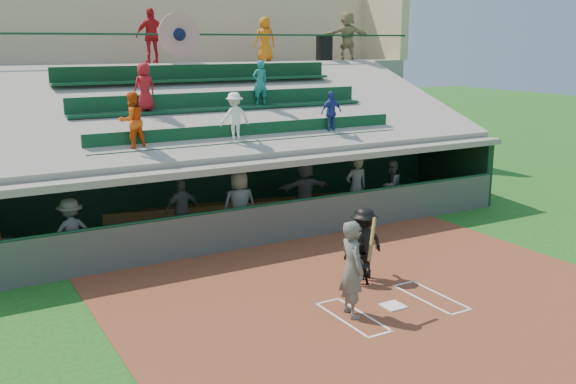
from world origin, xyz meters
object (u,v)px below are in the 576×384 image
home_plate (393,306)px  trash_bin (324,48)px  batter_at_plate (352,269)px  catcher (359,263)px

home_plate → trash_bin: bearing=63.4°
batter_at_plate → trash_bin: (7.17, 12.22, 4.10)m
batter_at_plate → catcher: (1.11, 1.29, -0.49)m
home_plate → catcher: size_ratio=0.43×
home_plate → trash_bin: trash_bin is taller
home_plate → batter_at_plate: bearing=175.1°
home_plate → trash_bin: (6.17, 12.30, 5.07)m
home_plate → trash_bin: 14.67m
home_plate → catcher: catcher is taller
home_plate → batter_at_plate: (-1.00, 0.09, 0.97)m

